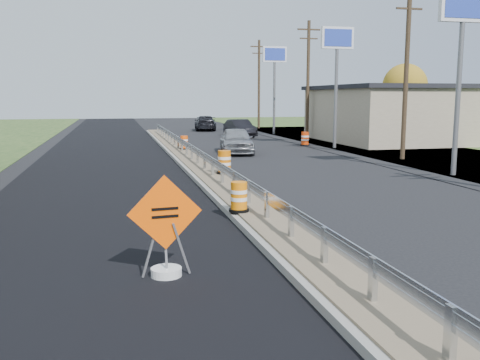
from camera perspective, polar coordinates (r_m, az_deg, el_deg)
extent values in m
plane|color=black|center=(18.10, -0.64, -1.98)|extent=(140.00, 140.00, 0.00)
cube|color=black|center=(27.56, -14.25, 1.51)|extent=(7.20, 120.00, 0.01)
cube|color=gray|center=(25.86, -4.52, 1.47)|extent=(1.60, 55.00, 0.18)
cube|color=brown|center=(25.84, -4.53, 1.72)|extent=(1.25, 55.00, 0.05)
cube|color=silver|center=(7.19, 21.55, -14.93)|extent=(0.10, 0.15, 0.70)
cube|color=silver|center=(8.78, 14.01, -10.18)|extent=(0.10, 0.15, 0.70)
cube|color=silver|center=(10.51, 9.00, -6.84)|extent=(0.10, 0.15, 0.70)
cube|color=silver|center=(12.32, 5.48, -4.43)|extent=(0.10, 0.15, 0.70)
cube|color=silver|center=(14.19, 2.89, -2.63)|extent=(0.10, 0.15, 0.70)
cube|color=silver|center=(16.08, 0.91, -1.25)|extent=(0.10, 0.15, 0.70)
cube|color=silver|center=(18.00, -0.65, -0.17)|extent=(0.10, 0.15, 0.70)
cube|color=silver|center=(19.93, -1.90, 0.71)|extent=(0.10, 0.15, 0.70)
cube|color=silver|center=(21.88, -2.94, 1.43)|extent=(0.10, 0.15, 0.70)
cube|color=silver|center=(23.84, -3.80, 2.04)|extent=(0.10, 0.15, 0.70)
cube|color=silver|center=(25.80, -4.54, 2.55)|extent=(0.10, 0.15, 0.70)
cube|color=silver|center=(27.77, -5.17, 2.99)|extent=(0.10, 0.15, 0.70)
cube|color=silver|center=(29.74, -5.72, 3.37)|extent=(0.10, 0.15, 0.70)
cube|color=silver|center=(31.71, -6.20, 3.70)|extent=(0.10, 0.15, 0.70)
cube|color=silver|center=(33.69, -6.62, 4.00)|extent=(0.10, 0.15, 0.70)
cube|color=silver|center=(35.67, -7.00, 4.26)|extent=(0.10, 0.15, 0.70)
cube|color=silver|center=(37.66, -7.34, 4.49)|extent=(0.10, 0.15, 0.70)
cube|color=silver|center=(39.64, -7.64, 4.70)|extent=(0.10, 0.15, 0.70)
cube|color=silver|center=(41.63, -7.91, 4.89)|extent=(0.10, 0.15, 0.70)
cube|color=silver|center=(43.61, -8.16, 5.06)|extent=(0.10, 0.15, 0.70)
cube|color=silver|center=(45.60, -8.39, 5.22)|extent=(0.10, 0.15, 0.70)
cube|color=silver|center=(47.59, -8.60, 5.36)|extent=(0.10, 0.15, 0.70)
cube|color=silver|center=(49.58, -8.80, 5.49)|extent=(0.10, 0.15, 0.70)
cube|color=silver|center=(26.76, -4.87, 3.20)|extent=(0.04, 46.00, 0.34)
cube|color=silver|center=(26.77, -4.87, 3.03)|extent=(0.06, 46.00, 0.03)
cube|color=silver|center=(26.75, -4.87, 3.37)|extent=(0.06, 46.00, 0.03)
cube|color=tan|center=(44.90, 20.53, 6.51)|extent=(18.00, 12.00, 4.00)
cube|color=black|center=(44.88, 20.68, 9.21)|extent=(18.50, 12.50, 0.30)
cube|color=black|center=(40.64, 9.88, 6.19)|extent=(0.08, 7.20, 2.20)
cylinder|color=slate|center=(24.92, 22.22, 8.20)|extent=(0.22, 0.22, 6.80)
cube|color=white|center=(25.20, 22.75, 16.86)|extent=(2.20, 0.25, 1.40)
cube|color=#263FB2|center=(25.20, 22.75, 16.86)|extent=(1.90, 0.30, 1.10)
cylinder|color=slate|center=(36.32, 10.18, 8.72)|extent=(0.22, 0.22, 6.80)
cube|color=white|center=(36.51, 10.35, 14.69)|extent=(2.20, 0.25, 1.40)
cube|color=#263FB2|center=(36.51, 10.35, 14.69)|extent=(1.90, 0.30, 1.10)
cylinder|color=slate|center=(49.48, 3.67, 8.84)|extent=(0.22, 0.22, 6.80)
cube|color=white|center=(49.63, 3.72, 13.23)|extent=(2.20, 0.25, 1.40)
cube|color=#263FB2|center=(49.63, 3.72, 13.23)|extent=(1.90, 0.30, 1.10)
cylinder|color=#473523|center=(30.54, 17.31, 10.90)|extent=(0.26, 0.26, 9.40)
cube|color=#473523|center=(30.85, 17.61, 17.03)|extent=(1.50, 0.10, 0.10)
cylinder|color=#473523|center=(44.14, 7.26, 10.48)|extent=(0.26, 0.26, 9.40)
cube|color=#473523|center=(44.43, 7.36, 15.64)|extent=(1.90, 0.12, 0.12)
cube|color=#473523|center=(44.36, 7.34, 14.74)|extent=(1.50, 0.10, 0.10)
cylinder|color=#473523|center=(58.42, 2.03, 10.13)|extent=(0.26, 0.26, 9.40)
cube|color=#473523|center=(58.65, 2.06, 14.04)|extent=(1.90, 0.12, 0.12)
cube|color=#473523|center=(58.59, 2.05, 13.36)|extent=(1.50, 0.10, 0.10)
cylinder|color=#473523|center=(59.44, 17.04, 6.68)|extent=(0.36, 0.36, 3.08)
sphere|color=gold|center=(59.42, 17.17, 9.58)|extent=(4.62, 4.62, 4.62)
cylinder|color=white|center=(10.47, -7.86, -9.71)|extent=(0.59, 0.59, 0.17)
cube|color=slate|center=(10.31, -9.57, -7.44)|extent=(0.35, 0.08, 1.03)
cube|color=slate|center=(10.36, -6.27, -7.29)|extent=(0.35, 0.08, 1.03)
cube|color=slate|center=(10.39, -7.94, -7.29)|extent=(0.07, 0.27, 1.05)
cube|color=#FF5405|center=(10.16, -8.00, -3.45)|extent=(1.42, 0.19, 1.43)
cube|color=black|center=(10.12, -8.00, -3.07)|extent=(0.51, 0.06, 0.05)
cube|color=black|center=(10.15, -7.98, -3.89)|extent=(0.51, 0.06, 0.05)
cylinder|color=black|center=(14.98, -0.12, -3.22)|extent=(0.57, 0.57, 0.08)
cylinder|color=orange|center=(14.90, -0.12, -1.72)|extent=(0.46, 0.46, 0.80)
cylinder|color=white|center=(14.87, -0.12, -1.22)|extent=(0.47, 0.47, 0.10)
cylinder|color=white|center=(14.91, -0.12, -2.01)|extent=(0.47, 0.47, 0.10)
cylinder|color=black|center=(22.30, -1.67, 0.79)|extent=(0.66, 0.66, 0.09)
cylinder|color=orange|center=(22.24, -1.68, 1.97)|extent=(0.53, 0.53, 0.93)
cylinder|color=white|center=(22.22, -1.68, 2.37)|extent=(0.54, 0.54, 0.12)
cylinder|color=white|center=(22.25, -1.68, 1.75)|extent=(0.54, 0.54, 0.12)
cylinder|color=black|center=(32.90, -5.96, 3.34)|extent=(0.56, 0.56, 0.08)
cylinder|color=#FF520A|center=(32.86, -5.97, 4.03)|extent=(0.45, 0.45, 0.79)
cylinder|color=white|center=(32.85, -5.98, 4.26)|extent=(0.46, 0.46, 0.10)
cylinder|color=white|center=(32.87, -5.97, 3.90)|extent=(0.46, 0.46, 0.10)
cylinder|color=black|center=(38.00, 6.94, 3.72)|extent=(0.66, 0.66, 0.09)
cylinder|color=red|center=(37.96, 6.95, 4.42)|extent=(0.53, 0.53, 0.92)
cylinder|color=white|center=(37.95, 6.96, 4.65)|extent=(0.54, 0.54, 0.12)
cylinder|color=white|center=(37.96, 6.95, 4.29)|extent=(0.54, 0.54, 0.12)
imported|color=#A7A7AB|center=(32.54, -0.38, 4.25)|extent=(2.45, 4.84, 1.58)
imported|color=black|center=(45.96, -0.01, 5.55)|extent=(2.08, 4.68, 1.49)
imported|color=black|center=(55.09, -3.74, 6.08)|extent=(2.72, 5.37, 1.49)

